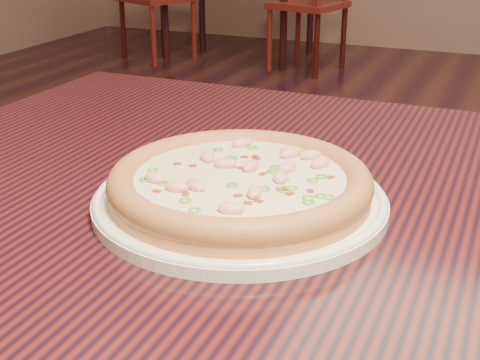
% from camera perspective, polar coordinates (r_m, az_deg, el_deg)
% --- Properties ---
extents(hero_table, '(1.20, 0.80, 0.75)m').
position_cam_1_polar(hero_table, '(0.74, 10.29, -9.32)').
color(hero_table, black).
rests_on(hero_table, ground).
extents(plate, '(0.30, 0.30, 0.02)m').
position_cam_1_polar(plate, '(0.68, 0.00, -1.67)').
color(plate, white).
rests_on(plate, hero_table).
extents(pizza, '(0.27, 0.27, 0.03)m').
position_cam_1_polar(pizza, '(0.67, 0.02, -0.22)').
color(pizza, '#D0824F').
rests_on(pizza, plate).
extents(chair_b, '(0.50, 0.50, 0.95)m').
position_cam_1_polar(chair_b, '(4.53, 6.45, 14.69)').
color(chair_b, '#551B13').
rests_on(chair_b, ground).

